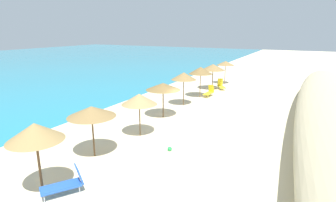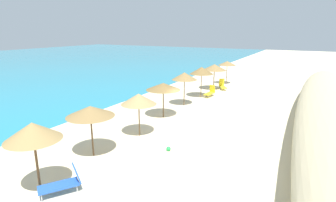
{
  "view_description": "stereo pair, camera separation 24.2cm",
  "coord_description": "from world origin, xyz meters",
  "px_view_note": "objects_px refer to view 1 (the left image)",
  "views": [
    {
      "loc": [
        -17.17,
        -7.28,
        6.41
      ],
      "look_at": [
        -0.44,
        1.51,
        1.47
      ],
      "focal_mm": 29.08,
      "sensor_mm": 36.0,
      "label": 1
    },
    {
      "loc": [
        -17.06,
        -7.5,
        6.41
      ],
      "look_at": [
        -0.44,
        1.51,
        1.47
      ],
      "focal_mm": 29.08,
      "sensor_mm": 36.0,
      "label": 2
    }
  ],
  "objects_px": {
    "lounge_chair_2": "(221,85)",
    "beach_ball": "(170,149)",
    "beach_umbrella_1": "(35,132)",
    "beach_umbrella_8": "(226,63)",
    "beach_umbrella_5": "(184,76)",
    "beach_umbrella_4": "(163,86)",
    "beach_umbrella_7": "(213,67)",
    "beach_umbrella_6": "(201,70)",
    "beach_umbrella_2": "(91,112)",
    "lounge_chair_0": "(66,183)",
    "lounge_chair_1": "(209,92)",
    "beach_umbrella_3": "(139,99)"
  },
  "relations": [
    {
      "from": "lounge_chair_2",
      "to": "beach_ball",
      "type": "height_order",
      "value": "lounge_chair_2"
    },
    {
      "from": "beach_umbrella_1",
      "to": "beach_umbrella_8",
      "type": "height_order",
      "value": "beach_umbrella_1"
    },
    {
      "from": "beach_umbrella_1",
      "to": "beach_umbrella_5",
      "type": "xyz_separation_m",
      "value": [
        14.76,
        0.52,
        -0.06
      ]
    },
    {
      "from": "beach_umbrella_1",
      "to": "beach_umbrella_5",
      "type": "bearing_deg",
      "value": 2.03
    },
    {
      "from": "beach_umbrella_4",
      "to": "lounge_chair_2",
      "type": "xyz_separation_m",
      "value": [
        11.83,
        -0.89,
        -1.94
      ]
    },
    {
      "from": "beach_umbrella_7",
      "to": "lounge_chair_2",
      "type": "bearing_deg",
      "value": -52.8
    },
    {
      "from": "beach_umbrella_6",
      "to": "beach_umbrella_7",
      "type": "distance_m",
      "value": 4.02
    },
    {
      "from": "beach_umbrella_8",
      "to": "lounge_chair_2",
      "type": "height_order",
      "value": "beach_umbrella_8"
    },
    {
      "from": "beach_umbrella_2",
      "to": "beach_umbrella_1",
      "type": "bearing_deg",
      "value": -171.55
    },
    {
      "from": "beach_umbrella_2",
      "to": "beach_umbrella_7",
      "type": "relative_size",
      "value": 0.96
    },
    {
      "from": "beach_umbrella_4",
      "to": "beach_umbrella_1",
      "type": "bearing_deg",
      "value": -177.34
    },
    {
      "from": "beach_umbrella_5",
      "to": "beach_umbrella_7",
      "type": "relative_size",
      "value": 1.03
    },
    {
      "from": "beach_umbrella_2",
      "to": "beach_umbrella_6",
      "type": "relative_size",
      "value": 0.91
    },
    {
      "from": "beach_umbrella_6",
      "to": "lounge_chair_0",
      "type": "xyz_separation_m",
      "value": [
        -17.76,
        -1.16,
        -2.19
      ]
    },
    {
      "from": "lounge_chair_1",
      "to": "beach_ball",
      "type": "xyz_separation_m",
      "value": [
        -13.08,
        -2.35,
        -0.32
      ]
    },
    {
      "from": "lounge_chair_2",
      "to": "beach_umbrella_4",
      "type": "bearing_deg",
      "value": 53.49
    },
    {
      "from": "beach_umbrella_2",
      "to": "lounge_chair_0",
      "type": "relative_size",
      "value": 1.57
    },
    {
      "from": "beach_ball",
      "to": "beach_umbrella_4",
      "type": "bearing_deg",
      "value": 32.11
    },
    {
      "from": "beach_umbrella_1",
      "to": "beach_umbrella_6",
      "type": "height_order",
      "value": "beach_umbrella_1"
    },
    {
      "from": "beach_umbrella_7",
      "to": "lounge_chair_0",
      "type": "height_order",
      "value": "beach_umbrella_7"
    },
    {
      "from": "beach_umbrella_5",
      "to": "beach_ball",
      "type": "xyz_separation_m",
      "value": [
        -8.79,
        -3.2,
        -2.48
      ]
    },
    {
      "from": "beach_umbrella_3",
      "to": "beach_umbrella_7",
      "type": "relative_size",
      "value": 0.96
    },
    {
      "from": "beach_umbrella_7",
      "to": "lounge_chair_0",
      "type": "relative_size",
      "value": 1.63
    },
    {
      "from": "beach_ball",
      "to": "lounge_chair_2",
      "type": "bearing_deg",
      "value": 7.75
    },
    {
      "from": "beach_umbrella_2",
      "to": "beach_umbrella_8",
      "type": "height_order",
      "value": "beach_umbrella_8"
    },
    {
      "from": "beach_umbrella_7",
      "to": "lounge_chair_2",
      "type": "height_order",
      "value": "beach_umbrella_7"
    },
    {
      "from": "lounge_chair_1",
      "to": "beach_umbrella_7",
      "type": "bearing_deg",
      "value": -73.28
    },
    {
      "from": "beach_umbrella_3",
      "to": "beach_umbrella_4",
      "type": "xyz_separation_m",
      "value": [
        3.97,
        0.53,
        0.01
      ]
    },
    {
      "from": "beach_umbrella_5",
      "to": "beach_umbrella_6",
      "type": "bearing_deg",
      "value": -2.99
    },
    {
      "from": "beach_umbrella_3",
      "to": "beach_umbrella_1",
      "type": "bearing_deg",
      "value": 179.88
    },
    {
      "from": "beach_umbrella_1",
      "to": "beach_umbrella_4",
      "type": "bearing_deg",
      "value": 2.66
    },
    {
      "from": "beach_umbrella_8",
      "to": "lounge_chair_2",
      "type": "bearing_deg",
      "value": -170.85
    },
    {
      "from": "lounge_chair_0",
      "to": "beach_umbrella_8",
      "type": "bearing_deg",
      "value": -54.92
    },
    {
      "from": "beach_umbrella_1",
      "to": "beach_umbrella_2",
      "type": "distance_m",
      "value": 3.63
    },
    {
      "from": "beach_umbrella_2",
      "to": "beach_umbrella_3",
      "type": "bearing_deg",
      "value": -8.87
    },
    {
      "from": "beach_umbrella_3",
      "to": "beach_umbrella_5",
      "type": "relative_size",
      "value": 0.92
    },
    {
      "from": "beach_umbrella_2",
      "to": "beach_umbrella_6",
      "type": "height_order",
      "value": "beach_umbrella_6"
    },
    {
      "from": "beach_umbrella_2",
      "to": "lounge_chair_2",
      "type": "bearing_deg",
      "value": -2.69
    },
    {
      "from": "lounge_chair_1",
      "to": "beach_umbrella_2",
      "type": "bearing_deg",
      "value": 90.13
    },
    {
      "from": "beach_umbrella_1",
      "to": "lounge_chair_0",
      "type": "relative_size",
      "value": 1.75
    },
    {
      "from": "beach_umbrella_3",
      "to": "lounge_chair_0",
      "type": "height_order",
      "value": "beach_umbrella_3"
    },
    {
      "from": "lounge_chair_0",
      "to": "lounge_chair_1",
      "type": "xyz_separation_m",
      "value": [
        18.56,
        0.49,
        -0.02
      ]
    },
    {
      "from": "beach_umbrella_1",
      "to": "beach_umbrella_4",
      "type": "xyz_separation_m",
      "value": [
        11.06,
        0.51,
        -0.3
      ]
    },
    {
      "from": "beach_umbrella_8",
      "to": "beach_umbrella_4",
      "type": "bearing_deg",
      "value": 178.51
    },
    {
      "from": "beach_umbrella_4",
      "to": "beach_umbrella_5",
      "type": "bearing_deg",
      "value": 0.16
    },
    {
      "from": "beach_umbrella_8",
      "to": "beach_umbrella_2",
      "type": "bearing_deg",
      "value": 178.96
    },
    {
      "from": "beach_umbrella_6",
      "to": "lounge_chair_2",
      "type": "bearing_deg",
      "value": -8.78
    },
    {
      "from": "beach_umbrella_2",
      "to": "lounge_chair_1",
      "type": "relative_size",
      "value": 1.7
    },
    {
      "from": "beach_umbrella_6",
      "to": "lounge_chair_2",
      "type": "height_order",
      "value": "beach_umbrella_6"
    },
    {
      "from": "beach_umbrella_8",
      "to": "lounge_chair_1",
      "type": "bearing_deg",
      "value": -176.25
    }
  ]
}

